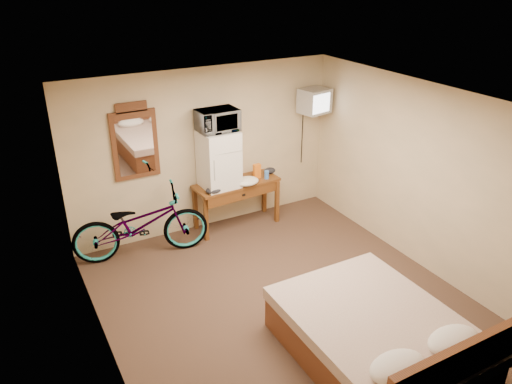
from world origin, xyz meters
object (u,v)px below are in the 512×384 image
crt_television (314,101)px  mini_fridge (219,159)px  wall_mirror (135,142)px  bed (380,340)px  bicycle (141,224)px  blue_cup (267,175)px  microwave (217,120)px  desk (238,190)px

crt_television → mini_fridge: bearing=179.7°
wall_mirror → crt_television: bearing=-5.1°
bed → crt_television: bearing=67.0°
wall_mirror → bed: 4.10m
bicycle → crt_television: bearing=-76.9°
blue_cup → bicycle: (-2.06, -0.04, -0.32)m
mini_fridge → wall_mirror: size_ratio=0.79×
microwave → crt_television: bearing=-1.6°
wall_mirror → microwave: bearing=-11.8°
microwave → bed: 3.72m
bicycle → bed: bicycle is taller
crt_television → wall_mirror: wall_mirror is taller
mini_fridge → bicycle: size_ratio=0.46×
desk → blue_cup: blue_cup is taller
blue_cup → wall_mirror: 2.09m
blue_cup → bicycle: 2.08m
desk → microwave: bearing=173.7°
desk → bed: size_ratio=0.66×
blue_cup → bed: 3.38m
blue_cup → bed: size_ratio=0.06×
crt_television → bicycle: (-2.97, -0.14, -1.36)m
bicycle → bed: bearing=-144.5°
blue_cup → bed: bearing=-99.2°
blue_cup → wall_mirror: size_ratio=0.12×
microwave → wall_mirror: wall_mirror is taller
mini_fridge → blue_cup: 0.85m
wall_mirror → bicycle: bearing=-110.0°
crt_television → blue_cup: bearing=-174.1°
microwave → desk: bearing=-7.5°
microwave → bicycle: bearing=-174.7°
blue_cup → crt_television: size_ratio=0.21×
mini_fridge → blue_cup: bearing=-7.8°
mini_fridge → wall_mirror: bearing=168.2°
mini_fridge → blue_cup: (0.76, -0.10, -0.37)m
microwave → bed: size_ratio=0.28×
mini_fridge → bicycle: 1.48m
microwave → blue_cup: size_ratio=4.50×
wall_mirror → bed: bearing=-69.2°
desk → bicycle: bicycle is taller
desk → bicycle: (-1.58, -0.12, -0.13)m
desk → bed: (-0.06, -3.37, -0.33)m
bed → blue_cup: bearing=80.8°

